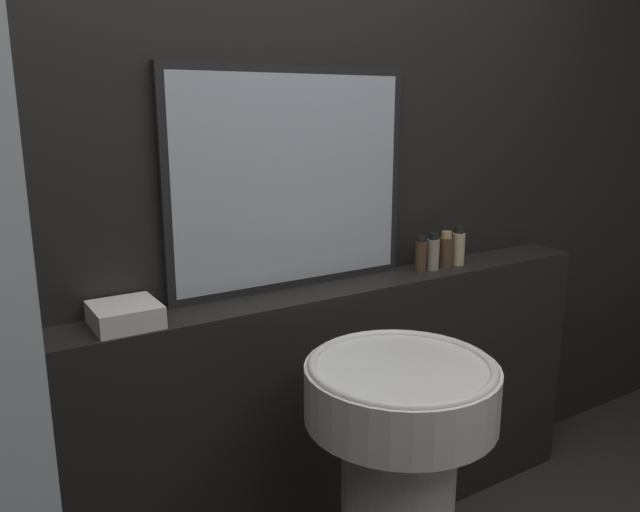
% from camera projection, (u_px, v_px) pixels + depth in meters
% --- Properties ---
extents(wall_back, '(8.00, 0.06, 2.50)m').
position_uv_depth(wall_back, '(271.00, 188.00, 1.97)').
color(wall_back, black).
rests_on(wall_back, ground_plane).
extents(vanity_counter, '(2.46, 0.19, 0.93)m').
position_uv_depth(vanity_counter, '(293.00, 430.00, 2.05)').
color(vanity_counter, black).
rests_on(vanity_counter, ground_plane).
extents(pedestal_sink, '(0.50, 0.50, 0.87)m').
position_uv_depth(pedestal_sink, '(398.00, 482.00, 1.66)').
color(pedestal_sink, silver).
rests_on(pedestal_sink, ground_plane).
extents(mirror, '(0.84, 0.03, 0.69)m').
position_uv_depth(mirror, '(291.00, 180.00, 1.95)').
color(mirror, black).
rests_on(mirror, vanity_counter).
extents(towel_stack, '(0.17, 0.17, 0.06)m').
position_uv_depth(towel_stack, '(125.00, 315.00, 1.66)').
color(towel_stack, silver).
rests_on(towel_stack, vanity_counter).
extents(shampoo_bottle, '(0.04, 0.04, 0.13)m').
position_uv_depth(shampoo_bottle, '(421.00, 255.00, 2.20)').
color(shampoo_bottle, '#4C3823').
rests_on(shampoo_bottle, vanity_counter).
extents(conditioner_bottle, '(0.05, 0.05, 0.13)m').
position_uv_depth(conditioner_bottle, '(433.00, 253.00, 2.23)').
color(conditioner_bottle, gray).
rests_on(conditioner_bottle, vanity_counter).
extents(lotion_bottle, '(0.05, 0.05, 0.13)m').
position_uv_depth(lotion_bottle, '(446.00, 251.00, 2.26)').
color(lotion_bottle, '#4C3823').
rests_on(lotion_bottle, vanity_counter).
extents(body_wash_bottle, '(0.05, 0.05, 0.15)m').
position_uv_depth(body_wash_bottle, '(458.00, 247.00, 2.29)').
color(body_wash_bottle, '#C6B284').
rests_on(body_wash_bottle, vanity_counter).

